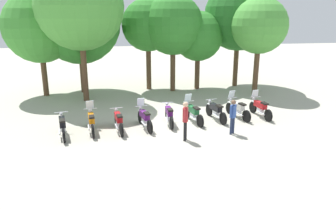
{
  "coord_description": "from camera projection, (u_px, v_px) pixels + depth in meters",
  "views": [
    {
      "loc": [
        -2.46,
        -14.91,
        5.42
      ],
      "look_at": [
        0.0,
        0.5,
        0.9
      ],
      "focal_mm": 34.01,
      "sensor_mm": 36.0,
      "label": 1
    }
  ],
  "objects": [
    {
      "name": "tree_6",
      "position": [
        239.0,
        16.0,
        23.23
      ],
      "size": [
        5.03,
        5.03,
        7.73
      ],
      "color": "brown",
      "rests_on": "ground_plane"
    },
    {
      "name": "motorcycle_3",
      "position": [
        145.0,
        118.0,
        15.46
      ],
      "size": [
        0.71,
        2.16,
        1.37
      ],
      "rotation": [
        0.0,
        0.0,
        1.78
      ],
      "color": "black",
      "rests_on": "ground_plane"
    },
    {
      "name": "motorcycle_5",
      "position": [
        193.0,
        113.0,
        16.29
      ],
      "size": [
        0.72,
        2.16,
        1.37
      ],
      "rotation": [
        0.0,
        0.0,
        1.79
      ],
      "color": "black",
      "rests_on": "ground_plane"
    },
    {
      "name": "motorcycle_4",
      "position": [
        169.0,
        114.0,
        16.03
      ],
      "size": [
        0.62,
        2.19,
        0.99
      ],
      "rotation": [
        0.0,
        0.0,
        1.57
      ],
      "color": "black",
      "rests_on": "ground_plane"
    },
    {
      "name": "tree_2",
      "position": [
        80.0,
        6.0,
        18.88
      ],
      "size": [
        5.27,
        5.27,
        8.46
      ],
      "color": "brown",
      "rests_on": "ground_plane"
    },
    {
      "name": "tree_4",
      "position": [
        173.0,
        25.0,
        21.84
      ],
      "size": [
        4.14,
        4.14,
        6.72
      ],
      "color": "brown",
      "rests_on": "ground_plane"
    },
    {
      "name": "motorcycle_7",
      "position": [
        237.0,
        108.0,
        16.98
      ],
      "size": [
        0.76,
        2.15,
        1.37
      ],
      "rotation": [
        0.0,
        0.0,
        1.81
      ],
      "color": "black",
      "rests_on": "ground_plane"
    },
    {
      "name": "tree_5",
      "position": [
        198.0,
        36.0,
        22.7
      ],
      "size": [
        3.53,
        3.53,
        5.6
      ],
      "color": "brown",
      "rests_on": "ground_plane"
    },
    {
      "name": "motorcycle_1",
      "position": [
        91.0,
        121.0,
        14.99
      ],
      "size": [
        0.62,
        2.18,
        1.37
      ],
      "rotation": [
        0.0,
        0.0,
        1.7
      ],
      "color": "black",
      "rests_on": "ground_plane"
    },
    {
      "name": "tree_0",
      "position": [
        39.0,
        27.0,
        20.51
      ],
      "size": [
        4.61,
        4.61,
        6.84
      ],
      "color": "brown",
      "rests_on": "ground_plane"
    },
    {
      "name": "motorcycle_2",
      "position": [
        118.0,
        121.0,
        15.1
      ],
      "size": [
        0.62,
        2.18,
        0.99
      ],
      "rotation": [
        0.0,
        0.0,
        1.72
      ],
      "color": "black",
      "rests_on": "ground_plane"
    },
    {
      "name": "motorcycle_8",
      "position": [
        260.0,
        108.0,
        17.14
      ],
      "size": [
        0.62,
        2.19,
        1.37
      ],
      "rotation": [
        0.0,
        0.0,
        1.69
      ],
      "color": "black",
      "rests_on": "ground_plane"
    },
    {
      "name": "tree_1",
      "position": [
        79.0,
        23.0,
        21.38
      ],
      "size": [
        5.57,
        5.57,
        7.59
      ],
      "color": "brown",
      "rests_on": "ground_plane"
    },
    {
      "name": "motorcycle_0",
      "position": [
        62.0,
        125.0,
        14.45
      ],
      "size": [
        0.69,
        2.17,
        0.99
      ],
      "rotation": [
        0.0,
        0.0,
        1.77
      ],
      "color": "black",
      "rests_on": "ground_plane"
    },
    {
      "name": "motorcycle_6",
      "position": [
        216.0,
        111.0,
        16.64
      ],
      "size": [
        0.66,
        2.17,
        0.99
      ],
      "rotation": [
        0.0,
        0.0,
        1.75
      ],
      "color": "black",
      "rests_on": "ground_plane"
    },
    {
      "name": "ground_plane",
      "position": [
        170.0,
        125.0,
        16.02
      ],
      "size": [
        80.0,
        80.0,
        0.0
      ],
      "primitive_type": "plane",
      "color": "#ADA899"
    },
    {
      "name": "person_1",
      "position": [
        233.0,
        114.0,
        14.57
      ],
      "size": [
        0.38,
        0.3,
        1.64
      ],
      "rotation": [
        0.0,
        0.0,
        2.15
      ],
      "color": "#232D4C",
      "rests_on": "ground_plane"
    },
    {
      "name": "tree_3",
      "position": [
        148.0,
        25.0,
        22.35
      ],
      "size": [
        3.69,
        3.69,
        6.46
      ],
      "color": "brown",
      "rests_on": "ground_plane"
    },
    {
      "name": "tree_7",
      "position": [
        259.0,
        26.0,
        21.02
      ],
      "size": [
        3.71,
        3.71,
        6.48
      ],
      "color": "brown",
      "rests_on": "ground_plane"
    },
    {
      "name": "person_0",
      "position": [
        185.0,
        118.0,
        13.81
      ],
      "size": [
        0.31,
        0.4,
        1.76
      ],
      "rotation": [
        0.0,
        0.0,
        2.7
      ],
      "color": "black",
      "rests_on": "ground_plane"
    }
  ]
}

